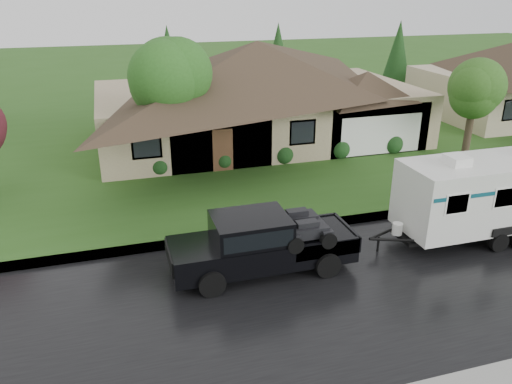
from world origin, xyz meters
TOP-DOWN VIEW (x-y plane):
  - ground at (0.00, 0.00)m, footprint 140.00×140.00m
  - road at (0.00, -2.00)m, footprint 140.00×8.00m
  - curb at (0.00, 2.25)m, footprint 140.00×0.50m
  - lawn at (0.00, 15.00)m, footprint 140.00×26.00m
  - house_main at (2.29, 13.84)m, footprint 19.44×10.80m
  - tree_left_green at (-3.47, 9.24)m, footprint 3.89×3.89m
  - tree_right_green at (11.26, 7.05)m, footprint 3.11×3.11m
  - shrub_row at (2.00, 9.30)m, footprint 13.60×1.00m
  - pickup_truck at (-2.19, -0.19)m, footprint 5.90×2.24m
  - travel_trailer at (6.62, -0.19)m, footprint 7.28×2.56m

SIDE VIEW (x-z plane):
  - ground at x=0.00m, z-range 0.00..0.00m
  - road at x=0.00m, z-range 0.00..0.01m
  - curb at x=0.00m, z-range 0.00..0.15m
  - lawn at x=0.00m, z-range 0.00..0.15m
  - shrub_row at x=2.00m, z-range 0.15..1.15m
  - pickup_truck at x=-2.19m, z-range 0.07..2.04m
  - travel_trailer at x=6.62m, z-range 0.10..3.37m
  - house_main at x=2.29m, z-range 0.14..7.04m
  - tree_right_green at x=11.26m, z-range 1.14..6.29m
  - tree_left_green at x=-3.47m, z-range 1.40..7.83m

